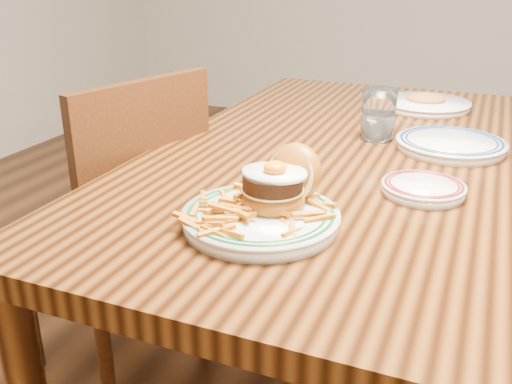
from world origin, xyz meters
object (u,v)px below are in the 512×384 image
at_px(main_plate, 267,204).
at_px(side_plate, 423,188).
at_px(table, 333,180).
at_px(chair_left, 124,227).

height_order(main_plate, side_plate, main_plate).
xyz_separation_m(table, chair_left, (-0.56, -0.15, -0.17)).
bearing_deg(table, side_plate, -42.78).
height_order(chair_left, side_plate, chair_left).
distance_m(chair_left, main_plate, 0.71).
distance_m(table, main_plate, 0.49).
bearing_deg(side_plate, main_plate, -124.05).
bearing_deg(main_plate, side_plate, 61.45).
relative_size(table, side_plate, 9.32).
relative_size(table, main_plate, 5.33).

